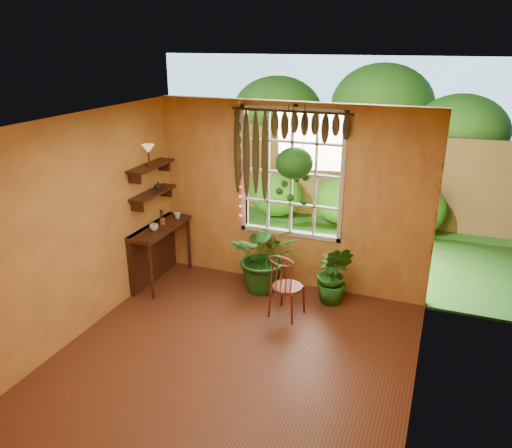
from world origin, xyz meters
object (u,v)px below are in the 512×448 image
(potted_plant_mid, at_px, (334,274))
(hanging_basket, at_px, (294,166))
(counter_ledge, at_px, (155,247))
(windsor_chair, at_px, (286,295))
(potted_plant_left, at_px, (265,256))

(potted_plant_mid, distance_m, hanging_basket, 1.59)
(counter_ledge, bearing_deg, potted_plant_mid, 6.49)
(potted_plant_mid, xyz_separation_m, hanging_basket, (-0.66, 0.13, 1.44))
(windsor_chair, distance_m, potted_plant_left, 0.83)
(counter_ledge, relative_size, hanging_basket, 0.89)
(potted_plant_mid, height_order, hanging_basket, hanging_basket)
(potted_plant_mid, relative_size, hanging_basket, 0.64)
(counter_ledge, distance_m, potted_plant_mid, 2.70)
(counter_ledge, height_order, windsor_chair, windsor_chair)
(potted_plant_mid, bearing_deg, windsor_chair, -129.81)
(windsor_chair, distance_m, potted_plant_mid, 0.80)
(potted_plant_left, xyz_separation_m, potted_plant_mid, (1.02, -0.01, -0.10))
(potted_plant_mid, bearing_deg, potted_plant_left, 179.62)
(potted_plant_left, bearing_deg, hanging_basket, 19.44)
(hanging_basket, bearing_deg, potted_plant_mid, -11.45)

